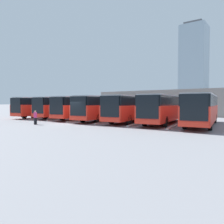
{
  "coord_description": "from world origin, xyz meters",
  "views": [
    {
      "loc": [
        -17.66,
        17.54,
        2.38
      ],
      "look_at": [
        -0.83,
        -6.25,
        1.15
      ],
      "focal_mm": 35.0,
      "sensor_mm": 36.0,
      "label": 1
    }
  ],
  "objects": [
    {
      "name": "station_building",
      "position": [
        0.0,
        -26.12,
        2.44
      ],
      "size": [
        25.7,
        12.64,
        4.81
      ],
      "color": "gray",
      "rests_on": "ground_plane"
    },
    {
      "name": "curb_divider_4",
      "position": [
        6.12,
        -4.57,
        0.07
      ],
      "size": [
        1.22,
        7.75,
        0.15
      ],
      "primitive_type": "cube",
      "rotation": [
        0.0,
        0.0,
        0.13
      ],
      "color": "#B2B2AD",
      "rests_on": "ground_plane"
    },
    {
      "name": "pedestrian",
      "position": [
        2.96,
        2.95,
        0.83
      ],
      "size": [
        0.35,
        0.36,
        1.54
      ],
      "rotation": [
        0.0,
        0.0,
        1.54
      ],
      "color": "black",
      "rests_on": "ground_plane"
    },
    {
      "name": "office_tower",
      "position": [
        32.08,
        -170.18,
        33.35
      ],
      "size": [
        19.95,
        19.95,
        67.91
      ],
      "color": "#93A8B7",
      "rests_on": "ground_plane"
    },
    {
      "name": "bus_4",
      "position": [
        4.08,
        -6.42,
        1.8
      ],
      "size": [
        3.98,
        12.74,
        3.21
      ],
      "rotation": [
        0.0,
        0.0,
        0.13
      ],
      "color": "red",
      "rests_on": "ground_plane"
    },
    {
      "name": "curb_divider_3",
      "position": [
        2.04,
        -4.15,
        0.07
      ],
      "size": [
        1.22,
        7.75,
        0.15
      ],
      "primitive_type": "cube",
      "rotation": [
        0.0,
        0.0,
        0.13
      ],
      "color": "#B2B2AD",
      "rests_on": "ground_plane"
    },
    {
      "name": "curb_divider_5",
      "position": [
        10.2,
        -4.85,
        0.07
      ],
      "size": [
        1.22,
        7.75,
        0.15
      ],
      "primitive_type": "cube",
      "rotation": [
        0.0,
        0.0,
        0.13
      ],
      "color": "#B2B2AD",
      "rests_on": "ground_plane"
    },
    {
      "name": "bus_2",
      "position": [
        -4.08,
        -6.31,
        1.8
      ],
      "size": [
        3.98,
        12.74,
        3.21
      ],
      "rotation": [
        0.0,
        0.0,
        0.13
      ],
      "color": "red",
      "rests_on": "ground_plane"
    },
    {
      "name": "bus_5",
      "position": [
        8.16,
        -6.71,
        1.8
      ],
      "size": [
        3.98,
        12.74,
        3.21
      ],
      "rotation": [
        0.0,
        0.0,
        0.13
      ],
      "color": "red",
      "rests_on": "ground_plane"
    },
    {
      "name": "bus_0",
      "position": [
        -12.24,
        -6.32,
        1.8
      ],
      "size": [
        3.98,
        12.74,
        3.21
      ],
      "rotation": [
        0.0,
        0.0,
        0.13
      ],
      "color": "red",
      "rests_on": "ground_plane"
    },
    {
      "name": "ground_plane",
      "position": [
        0.0,
        0.0,
        0.0
      ],
      "size": [
        600.0,
        600.0,
        0.0
      ],
      "primitive_type": "plane",
      "color": "gray"
    },
    {
      "name": "curb_divider_1",
      "position": [
        -6.12,
        -4.56,
        0.07
      ],
      "size": [
        1.22,
        7.75,
        0.15
      ],
      "primitive_type": "cube",
      "rotation": [
        0.0,
        0.0,
        0.13
      ],
      "color": "#B2B2AD",
      "rests_on": "ground_plane"
    },
    {
      "name": "curb_divider_2",
      "position": [
        -2.04,
        -4.45,
        0.07
      ],
      "size": [
        1.22,
        7.75,
        0.15
      ],
      "primitive_type": "cube",
      "rotation": [
        0.0,
        0.0,
        0.13
      ],
      "color": "#B2B2AD",
      "rests_on": "ground_plane"
    },
    {
      "name": "curb_divider_0",
      "position": [
        -10.2,
        -4.46,
        0.07
      ],
      "size": [
        1.22,
        7.75,
        0.15
      ],
      "primitive_type": "cube",
      "rotation": [
        0.0,
        0.0,
        0.13
      ],
      "color": "#B2B2AD",
      "rests_on": "ground_plane"
    },
    {
      "name": "bus_6",
      "position": [
        12.23,
        -5.99,
        1.8
      ],
      "size": [
        3.98,
        12.74,
        3.21
      ],
      "rotation": [
        0.0,
        0.0,
        0.13
      ],
      "color": "red",
      "rests_on": "ground_plane"
    },
    {
      "name": "bus_3",
      "position": [
        -0.0,
        -6.01,
        1.8
      ],
      "size": [
        3.98,
        12.74,
        3.21
      ],
      "rotation": [
        0.0,
        0.0,
        0.13
      ],
      "color": "red",
      "rests_on": "ground_plane"
    },
    {
      "name": "bus_1",
      "position": [
        -8.16,
        -6.42,
        1.8
      ],
      "size": [
        3.98,
        12.74,
        3.21
      ],
      "rotation": [
        0.0,
        0.0,
        0.13
      ],
      "color": "red",
      "rests_on": "ground_plane"
    }
  ]
}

